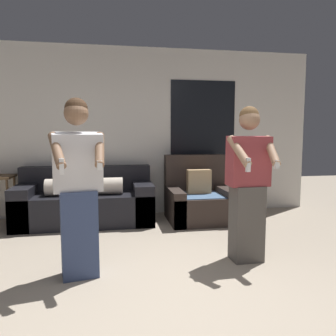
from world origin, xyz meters
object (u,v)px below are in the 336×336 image
object	(u,v)px
armchair	(199,200)
person_left	(78,189)
person_right	(248,184)
couch	(86,202)

from	to	relation	value
armchair	person_left	bearing A→B (deg)	-132.36
person_left	person_right	world-z (taller)	person_left
armchair	person_left	xyz separation A→B (m)	(-1.61, -1.77, 0.51)
couch	armchair	distance (m)	1.70
person_left	person_right	xyz separation A→B (m)	(1.68, 0.11, -0.02)
person_left	armchair	bearing A→B (deg)	47.64
couch	person_left	distance (m)	1.96
armchair	person_left	world-z (taller)	person_left
armchair	couch	bearing A→B (deg)	175.80
couch	person_right	size ratio (longest dim) A/B	1.23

